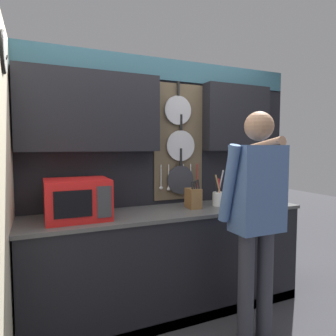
% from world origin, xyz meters
% --- Properties ---
extents(ground_plane, '(14.00, 14.00, 0.00)m').
position_xyz_m(ground_plane, '(0.00, 0.00, 0.00)').
color(ground_plane, '#38383D').
extents(base_cabinet_counter, '(2.48, 0.60, 0.92)m').
position_xyz_m(base_cabinet_counter, '(0.00, -0.00, 0.46)').
color(base_cabinet_counter, black).
rests_on(base_cabinet_counter, ground_plane).
extents(back_wall_unit, '(3.05, 0.20, 2.32)m').
position_xyz_m(back_wall_unit, '(-0.02, 0.26, 1.44)').
color(back_wall_unit, black).
rests_on(back_wall_unit, ground_plane).
extents(side_wall, '(0.07, 1.60, 2.32)m').
position_xyz_m(side_wall, '(-1.26, -0.41, 1.17)').
color(side_wall, beige).
rests_on(side_wall, ground_plane).
extents(microwave, '(0.48, 0.40, 0.31)m').
position_xyz_m(microwave, '(-0.78, -0.00, 1.08)').
color(microwave, red).
rests_on(microwave, base_cabinet_counter).
extents(knife_block, '(0.12, 0.15, 0.27)m').
position_xyz_m(knife_block, '(0.24, -0.00, 1.02)').
color(knife_block, brown).
rests_on(knife_block, base_cabinet_counter).
extents(utensil_crock, '(0.12, 0.12, 0.34)m').
position_xyz_m(utensil_crock, '(0.51, -0.00, 1.00)').
color(utensil_crock, white).
rests_on(utensil_crock, base_cabinet_counter).
extents(person, '(0.54, 0.68, 1.74)m').
position_xyz_m(person, '(0.43, -0.63, 1.04)').
color(person, '#383842').
rests_on(person, ground_plane).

